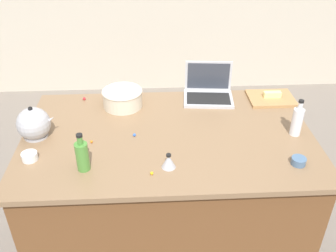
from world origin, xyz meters
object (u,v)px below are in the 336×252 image
object	(u,v)px
bottle_olive	(82,156)
cutting_board	(271,98)
bottle_vinegar	(297,121)
kettle	(34,124)
butter_stick_left	(272,94)
ramekin_medium	(30,156)
laptop	(208,91)
ramekin_small	(299,161)
kitchen_timer	(169,161)
mixing_bowl_large	(123,98)

from	to	relation	value
bottle_olive	cutting_board	bearing A→B (deg)	30.15
bottle_vinegar	kettle	bearing A→B (deg)	177.79
butter_stick_left	kettle	bearing A→B (deg)	-166.28
bottle_olive	butter_stick_left	xyz separation A→B (m)	(1.11, 0.64, -0.04)
butter_stick_left	ramekin_medium	xyz separation A→B (m)	(-1.39, -0.55, -0.02)
laptop	ramekin_medium	bearing A→B (deg)	-148.53
cutting_board	ramekin_small	distance (m)	0.66
ramekin_small	ramekin_medium	size ratio (longest dim) A/B	0.92
ramekin_medium	bottle_olive	bearing A→B (deg)	-17.43
butter_stick_left	kitchen_timer	xyz separation A→B (m)	(-0.70, -0.65, -0.00)
ramekin_small	kettle	bearing A→B (deg)	166.78
bottle_olive	cutting_board	distance (m)	1.28
bottle_vinegar	ramekin_medium	distance (m)	1.41
ramekin_small	kitchen_timer	bearing A→B (deg)	178.97
laptop	bottle_vinegar	distance (m)	0.61
butter_stick_left	ramekin_small	world-z (taller)	butter_stick_left
laptop	cutting_board	size ratio (longest dim) A/B	1.14
mixing_bowl_large	ramekin_small	xyz separation A→B (m)	(0.89, -0.63, -0.04)
laptop	ramekin_small	bearing A→B (deg)	-63.99
ramekin_medium	kitchen_timer	distance (m)	0.70
laptop	bottle_olive	xyz separation A→B (m)	(-0.70, -0.69, 0.03)
mixing_bowl_large	cutting_board	xyz separation A→B (m)	(0.94, 0.03, -0.05)
ramekin_small	kitchen_timer	distance (m)	0.64
bottle_olive	butter_stick_left	size ratio (longest dim) A/B	1.83
kitchen_timer	butter_stick_left	bearing A→B (deg)	42.94
kitchen_timer	bottle_vinegar	bearing A→B (deg)	19.41
bottle_olive	kettle	distance (m)	0.42
bottle_olive	ramekin_medium	world-z (taller)	bottle_olive
bottle_vinegar	ramekin_small	bearing A→B (deg)	-105.17
bottle_vinegar	mixing_bowl_large	bearing A→B (deg)	159.17
ramekin_small	kitchen_timer	world-z (taller)	kitchen_timer
laptop	mixing_bowl_large	xyz separation A→B (m)	(-0.54, -0.08, 0.01)
laptop	bottle_olive	size ratio (longest dim) A/B	1.63
mixing_bowl_large	kitchen_timer	distance (m)	0.67
ramekin_small	ramekin_medium	bearing A→B (deg)	175.39
ramekin_small	ramekin_medium	distance (m)	1.33
bottle_vinegar	kettle	world-z (taller)	bottle_vinegar
kettle	bottle_olive	bearing A→B (deg)	-44.91
butter_stick_left	ramekin_small	bearing A→B (deg)	-94.95
laptop	mixing_bowl_large	bearing A→B (deg)	-171.45
cutting_board	ramekin_small	bearing A→B (deg)	-94.59
mixing_bowl_large	cutting_board	bearing A→B (deg)	1.96
bottle_vinegar	butter_stick_left	xyz separation A→B (m)	(-0.01, 0.40, -0.05)
laptop	ramekin_medium	world-z (taller)	laptop
bottle_vinegar	ramekin_medium	size ratio (longest dim) A/B	2.70
kettle	cutting_board	bearing A→B (deg)	13.76
laptop	bottle_olive	world-z (taller)	laptop
mixing_bowl_large	kitchen_timer	size ratio (longest dim) A/B	3.24
cutting_board	ramekin_medium	world-z (taller)	ramekin_medium
laptop	bottle_olive	bearing A→B (deg)	-135.56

